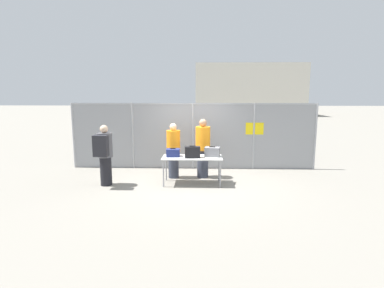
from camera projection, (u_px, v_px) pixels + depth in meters
name	position (u px, v px, depth m)	size (l,w,h in m)	color
ground_plane	(191.00, 182.00, 8.70)	(120.00, 120.00, 0.00)	gray
fence_section	(193.00, 135.00, 10.14)	(8.29, 0.07, 2.24)	#9EA0A5
inspection_table	(192.00, 159.00, 8.43)	(1.68, 0.77, 0.78)	silver
suitcase_navy	(173.00, 153.00, 8.49)	(0.39, 0.33, 0.24)	navy
suitcase_black	(192.00, 152.00, 8.30)	(0.44, 0.25, 0.34)	black
suitcase_grey	(212.00, 152.00, 8.48)	(0.46, 0.35, 0.29)	slate
traveler_hooded	(104.00, 153.00, 8.22)	(0.42, 0.65, 1.69)	black
security_worker_near	(203.00, 147.00, 9.09)	(0.44, 0.44, 1.79)	#383D4C
security_worker_far	(173.00, 150.00, 9.05)	(0.41, 0.41, 1.67)	#383D4C
utility_trailer	(216.00, 144.00, 12.79)	(3.78, 2.15, 0.70)	#4C6B47
distant_hangar	(244.00, 91.00, 39.66)	(12.73, 12.27, 6.03)	beige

